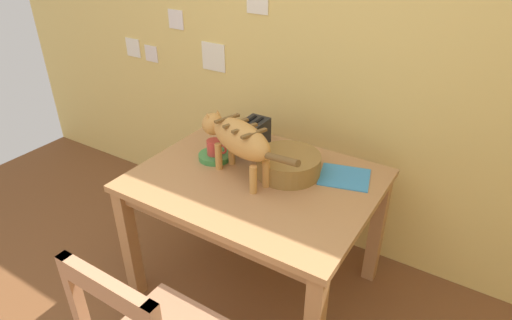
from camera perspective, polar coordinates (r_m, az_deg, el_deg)
The scene contains 9 objects.
wall_rear at distance 2.48m, azimuth 9.70°, elevation 14.77°, with size 5.27×0.11×2.50m.
dining_table at distance 2.21m, azimuth 0.00°, elevation -4.28°, with size 1.17×0.91×0.73m.
cat at distance 2.08m, azimuth -2.41°, elevation 2.87°, with size 0.66×0.28×0.30m.
saucer_bowl at distance 2.32m, azimuth -5.46°, elevation 0.50°, with size 0.17×0.17×0.03m, color #3F9047.
coffee_mug at distance 2.30m, azimuth -5.45°, elevation 1.67°, with size 0.12×0.08×0.08m.
magazine at distance 2.20m, azimuth 11.60°, elevation -2.21°, with size 0.24×0.22×0.01m, color #398ED1.
book_stack at distance 2.45m, azimuth -0.97°, elevation 2.81°, with size 0.18×0.13×0.07m.
wicker_basket at distance 2.17m, azimuth 4.26°, elevation -0.51°, with size 0.33×0.33×0.11m.
toaster at distance 2.37m, azimuth -0.47°, elevation 3.20°, with size 0.12×0.20×0.18m.
Camera 1 is at (0.91, -0.25, 1.88)m, focal length 30.34 mm.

